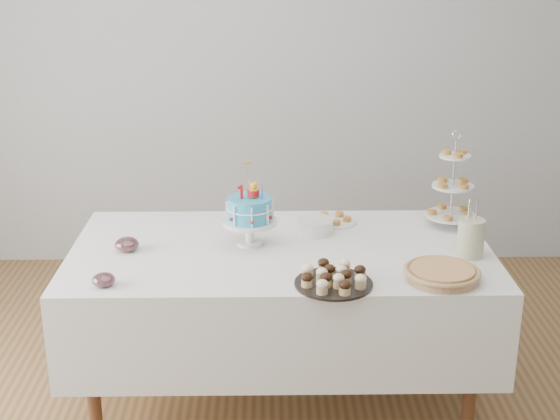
{
  "coord_description": "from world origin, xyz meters",
  "views": [
    {
      "loc": [
        -0.05,
        -3.0,
        2.12
      ],
      "look_at": [
        -0.0,
        0.3,
        0.96
      ],
      "focal_mm": 50.0,
      "sensor_mm": 36.0,
      "label": 1
    }
  ],
  "objects_px": {
    "plate_stack": "(315,226)",
    "utensil_pitcher": "(471,236)",
    "cupcake_tray": "(334,277)",
    "tiered_stand": "(453,187)",
    "jam_bowl_a": "(104,280)",
    "jam_bowl_b": "(127,245)",
    "pastry_plate": "(334,220)",
    "table": "(281,293)",
    "birthday_cake": "(250,223)",
    "pie": "(442,273)"
  },
  "relations": [
    {
      "from": "table",
      "to": "jam_bowl_a",
      "type": "bearing_deg",
      "value": -151.49
    },
    {
      "from": "table",
      "to": "jam_bowl_a",
      "type": "distance_m",
      "value": 0.87
    },
    {
      "from": "plate_stack",
      "to": "jam_bowl_b",
      "type": "bearing_deg",
      "value": -166.0
    },
    {
      "from": "cupcake_tray",
      "to": "tiered_stand",
      "type": "xyz_separation_m",
      "value": [
        0.63,
        0.69,
        0.16
      ]
    },
    {
      "from": "cupcake_tray",
      "to": "pastry_plate",
      "type": "xyz_separation_m",
      "value": [
        0.06,
        0.74,
        -0.02
      ]
    },
    {
      "from": "cupcake_tray",
      "to": "jam_bowl_b",
      "type": "relative_size",
      "value": 2.97
    },
    {
      "from": "cupcake_tray",
      "to": "utensil_pitcher",
      "type": "distance_m",
      "value": 0.7
    },
    {
      "from": "tiered_stand",
      "to": "utensil_pitcher",
      "type": "bearing_deg",
      "value": -89.95
    },
    {
      "from": "pastry_plate",
      "to": "utensil_pitcher",
      "type": "relative_size",
      "value": 0.85
    },
    {
      "from": "pie",
      "to": "jam_bowl_a",
      "type": "distance_m",
      "value": 1.39
    },
    {
      "from": "jam_bowl_b",
      "to": "utensil_pitcher",
      "type": "relative_size",
      "value": 0.41
    },
    {
      "from": "plate_stack",
      "to": "pastry_plate",
      "type": "relative_size",
      "value": 0.79
    },
    {
      "from": "tiered_stand",
      "to": "table",
      "type": "bearing_deg",
      "value": -161.11
    },
    {
      "from": "birthday_cake",
      "to": "tiered_stand",
      "type": "relative_size",
      "value": 0.81
    },
    {
      "from": "jam_bowl_a",
      "to": "birthday_cake",
      "type": "bearing_deg",
      "value": 37.13
    },
    {
      "from": "birthday_cake",
      "to": "jam_bowl_a",
      "type": "bearing_deg",
      "value": -149.3
    },
    {
      "from": "cupcake_tray",
      "to": "jam_bowl_b",
      "type": "distance_m",
      "value": 0.98
    },
    {
      "from": "jam_bowl_b",
      "to": "tiered_stand",
      "type": "bearing_deg",
      "value": 11.32
    },
    {
      "from": "table",
      "to": "birthday_cake",
      "type": "distance_m",
      "value": 0.37
    },
    {
      "from": "jam_bowl_b",
      "to": "jam_bowl_a",
      "type": "bearing_deg",
      "value": -94.7
    },
    {
      "from": "plate_stack",
      "to": "utensil_pitcher",
      "type": "xyz_separation_m",
      "value": [
        0.67,
        -0.3,
        0.06
      ]
    },
    {
      "from": "pie",
      "to": "table",
      "type": "bearing_deg",
      "value": 151.91
    },
    {
      "from": "cupcake_tray",
      "to": "table",
      "type": "bearing_deg",
      "value": 117.62
    },
    {
      "from": "birthday_cake",
      "to": "pastry_plate",
      "type": "bearing_deg",
      "value": 28.64
    },
    {
      "from": "pie",
      "to": "jam_bowl_a",
      "type": "xyz_separation_m",
      "value": [
        -1.39,
        -0.04,
        -0.0
      ]
    },
    {
      "from": "table",
      "to": "pastry_plate",
      "type": "height_order",
      "value": "pastry_plate"
    },
    {
      "from": "jam_bowl_b",
      "to": "cupcake_tray",
      "type": "bearing_deg",
      "value": -22.71
    },
    {
      "from": "pie",
      "to": "tiered_stand",
      "type": "relative_size",
      "value": 0.66
    },
    {
      "from": "table",
      "to": "utensil_pitcher",
      "type": "bearing_deg",
      "value": -7.05
    },
    {
      "from": "pastry_plate",
      "to": "jam_bowl_b",
      "type": "bearing_deg",
      "value": -159.73
    },
    {
      "from": "plate_stack",
      "to": "jam_bowl_b",
      "type": "height_order",
      "value": "plate_stack"
    },
    {
      "from": "cupcake_tray",
      "to": "utensil_pitcher",
      "type": "bearing_deg",
      "value": 25.14
    },
    {
      "from": "plate_stack",
      "to": "utensil_pitcher",
      "type": "relative_size",
      "value": 0.68
    },
    {
      "from": "table",
      "to": "cupcake_tray",
      "type": "distance_m",
      "value": 0.52
    },
    {
      "from": "tiered_stand",
      "to": "jam_bowl_a",
      "type": "height_order",
      "value": "tiered_stand"
    },
    {
      "from": "pie",
      "to": "plate_stack",
      "type": "distance_m",
      "value": 0.74
    },
    {
      "from": "pie",
      "to": "tiered_stand",
      "type": "xyz_separation_m",
      "value": [
        0.18,
        0.64,
        0.17
      ]
    },
    {
      "from": "pastry_plate",
      "to": "pie",
      "type": "bearing_deg",
      "value": -60.31
    },
    {
      "from": "tiered_stand",
      "to": "pie",
      "type": "bearing_deg",
      "value": -105.42
    },
    {
      "from": "table",
      "to": "jam_bowl_a",
      "type": "relative_size",
      "value": 20.41
    },
    {
      "from": "jam_bowl_a",
      "to": "utensil_pitcher",
      "type": "distance_m",
      "value": 1.6
    },
    {
      "from": "table",
      "to": "utensil_pitcher",
      "type": "relative_size",
      "value": 7.27
    },
    {
      "from": "jam_bowl_a",
      "to": "plate_stack",
      "type": "bearing_deg",
      "value": 33.44
    },
    {
      "from": "jam_bowl_a",
      "to": "utensil_pitcher",
      "type": "relative_size",
      "value": 0.36
    },
    {
      "from": "table",
      "to": "cupcake_tray",
      "type": "xyz_separation_m",
      "value": [
        0.21,
        -0.4,
        0.26
      ]
    },
    {
      "from": "pastry_plate",
      "to": "utensil_pitcher",
      "type": "bearing_deg",
      "value": -37.66
    },
    {
      "from": "cupcake_tray",
      "to": "tiered_stand",
      "type": "height_order",
      "value": "tiered_stand"
    },
    {
      "from": "table",
      "to": "birthday_cake",
      "type": "relative_size",
      "value": 4.93
    },
    {
      "from": "birthday_cake",
      "to": "cupcake_tray",
      "type": "bearing_deg",
      "value": -58.37
    },
    {
      "from": "plate_stack",
      "to": "jam_bowl_a",
      "type": "distance_m",
      "value": 1.07
    }
  ]
}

